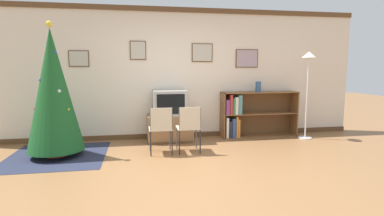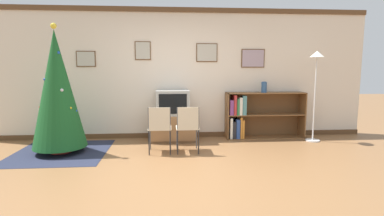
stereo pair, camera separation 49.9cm
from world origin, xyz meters
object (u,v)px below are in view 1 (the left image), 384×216
at_px(television, 170,103).
at_px(folding_chair_left, 161,127).
at_px(vase, 258,87).
at_px(christmas_tree, 53,91).
at_px(folding_chair_right, 189,126).
at_px(standing_lamp, 308,72).
at_px(tv_console, 170,128).
at_px(bookshelf, 246,115).

distance_m(television, folding_chair_left, 1.00).
bearing_deg(vase, television, -177.13).
relative_size(christmas_tree, folding_chair_right, 2.70).
xyz_separation_m(christmas_tree, standing_lamp, (4.81, 0.45, 0.28)).
height_order(tv_console, vase, vase).
relative_size(vase, standing_lamp, 0.12).
bearing_deg(bookshelf, christmas_tree, -167.23).
bearing_deg(christmas_tree, bookshelf, 12.77).
height_order(bookshelf, vase, vase).
bearing_deg(folding_chair_right, standing_lamp, 14.07).
distance_m(christmas_tree, vase, 3.97).
distance_m(christmas_tree, bookshelf, 3.79).
relative_size(bookshelf, standing_lamp, 0.92).
relative_size(folding_chair_left, bookshelf, 0.50).
height_order(folding_chair_right, vase, vase).
bearing_deg(christmas_tree, vase, 11.78).
height_order(vase, standing_lamp, standing_lamp).
height_order(christmas_tree, vase, christmas_tree).
bearing_deg(folding_chair_left, vase, 25.21).
distance_m(vase, standing_lamp, 1.04).
bearing_deg(vase, bookshelf, 176.23).
bearing_deg(tv_console, television, -90.00).
bearing_deg(television, tv_console, 90.00).
bearing_deg(bookshelf, standing_lamp, -17.98).
distance_m(christmas_tree, folding_chair_left, 1.86).
height_order(television, vase, vase).
distance_m(television, folding_chair_right, 1.00).
distance_m(television, vase, 1.93).
height_order(christmas_tree, folding_chair_left, christmas_tree).
bearing_deg(standing_lamp, bookshelf, 162.02).
relative_size(christmas_tree, standing_lamp, 1.23).
height_order(television, folding_chair_left, television).
distance_m(folding_chair_left, bookshelf, 2.17).
distance_m(television, standing_lamp, 2.91).
height_order(folding_chair_left, standing_lamp, standing_lamp).
relative_size(christmas_tree, tv_console, 2.46).
relative_size(folding_chair_right, vase, 3.64).
relative_size(tv_console, folding_chair_left, 1.10).
xyz_separation_m(tv_console, vase, (1.91, 0.09, 0.81)).
bearing_deg(vase, tv_console, -177.21).
bearing_deg(vase, folding_chair_left, -154.79).
height_order(bookshelf, standing_lamp, standing_lamp).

